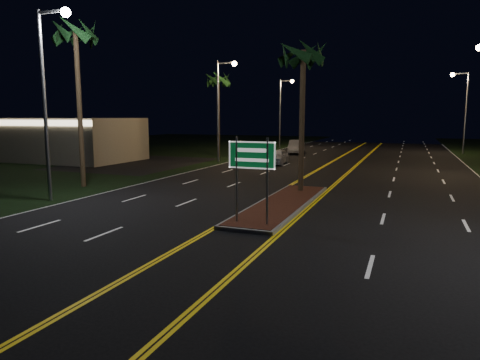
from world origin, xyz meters
The scene contains 14 objects.
ground centered at (0.00, 0.00, 0.00)m, with size 120.00×120.00×0.00m, color black.
grass_left centered at (-30.00, 25.00, 0.00)m, with size 40.00×110.00×0.01m, color black.
median_island centered at (0.00, 7.00, 0.08)m, with size 2.25×10.25×0.17m.
highway_sign centered at (0.00, 2.80, 2.40)m, with size 1.80×0.08×3.20m.
commercial_building centered at (-26.00, 19.99, 2.00)m, with size 15.00×8.12×4.00m.
streetlight_left_near centered at (-10.61, 4.00, 5.66)m, with size 1.91×0.44×9.00m.
streetlight_left_mid centered at (-10.61, 24.00, 5.66)m, with size 1.91×0.44×9.00m.
streetlight_left_far centered at (-10.61, 44.00, 5.66)m, with size 1.91×0.44×9.00m.
streetlight_right_far centered at (10.61, 42.00, 5.66)m, with size 1.91×0.44×9.00m.
palm_median centered at (0.00, 10.50, 7.28)m, with size 2.40×2.40×8.30m.
palm_left_near centered at (-12.50, 8.00, 8.68)m, with size 2.40×2.40×9.80m.
palm_left_far centered at (-12.80, 28.00, 7.75)m, with size 2.40×2.40×8.80m.
car_near centered at (-5.38, 23.97, 0.77)m, with size 1.99×4.65×1.55m, color silver.
car_far centered at (-6.63, 35.83, 0.87)m, with size 2.25×5.24×1.75m, color #B4B7BF.
Camera 1 is at (5.32, -11.83, 4.07)m, focal length 32.00 mm.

